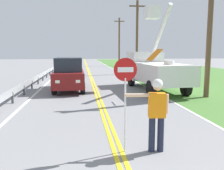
# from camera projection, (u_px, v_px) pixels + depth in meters

# --- Properties ---
(grass_verge_right) EXTENTS (16.00, 110.00, 0.01)m
(grass_verge_right) POSITION_uv_depth(u_px,v_px,m) (210.00, 77.00, 23.23)
(grass_verge_right) COLOR #477533
(grass_verge_right) RESTS_ON ground
(centerline_yellow_left) EXTENTS (0.11, 110.00, 0.01)m
(centerline_yellow_left) POSITION_uv_depth(u_px,v_px,m) (90.00, 79.00, 21.77)
(centerline_yellow_left) COLOR yellow
(centerline_yellow_left) RESTS_ON ground
(centerline_yellow_right) EXTENTS (0.11, 110.00, 0.01)m
(centerline_yellow_right) POSITION_uv_depth(u_px,v_px,m) (92.00, 79.00, 21.79)
(centerline_yellow_right) COLOR yellow
(centerline_yellow_right) RESTS_ON ground
(edge_line_right) EXTENTS (0.12, 110.00, 0.01)m
(edge_line_right) POSITION_uv_depth(u_px,v_px,m) (130.00, 78.00, 22.23)
(edge_line_right) COLOR silver
(edge_line_right) RESTS_ON ground
(edge_line_left) EXTENTS (0.12, 110.00, 0.01)m
(edge_line_left) POSITION_uv_depth(u_px,v_px,m) (51.00, 79.00, 21.33)
(edge_line_left) COLOR silver
(edge_line_left) RESTS_ON ground
(flagger_worker) EXTENTS (1.09, 0.27, 1.83)m
(flagger_worker) POSITION_uv_depth(u_px,v_px,m) (156.00, 110.00, 5.82)
(flagger_worker) COLOR #1E2338
(flagger_worker) RESTS_ON ground
(stop_sign_paddle) EXTENTS (0.56, 0.04, 2.33)m
(stop_sign_paddle) POSITION_uv_depth(u_px,v_px,m) (125.00, 84.00, 5.69)
(stop_sign_paddle) COLOR silver
(stop_sign_paddle) RESTS_ON ground
(utility_bucket_truck) EXTENTS (2.67, 6.91, 5.42)m
(utility_bucket_truck) POSITION_uv_depth(u_px,v_px,m) (153.00, 68.00, 15.58)
(utility_bucket_truck) COLOR silver
(utility_bucket_truck) RESTS_ON ground
(oncoming_suv_nearest) EXTENTS (2.00, 4.64, 2.10)m
(oncoming_suv_nearest) POSITION_uv_depth(u_px,v_px,m) (69.00, 74.00, 15.23)
(oncoming_suv_nearest) COLOR maroon
(oncoming_suv_nearest) RESTS_ON ground
(utility_pole_near) EXTENTS (1.80, 0.28, 7.98)m
(utility_pole_near) POSITION_uv_depth(u_px,v_px,m) (210.00, 19.00, 12.49)
(utility_pole_near) COLOR brown
(utility_pole_near) RESTS_ON ground
(utility_pole_mid) EXTENTS (1.80, 0.28, 8.01)m
(utility_pole_mid) POSITION_uv_depth(u_px,v_px,m) (137.00, 36.00, 26.46)
(utility_pole_mid) COLOR brown
(utility_pole_mid) RESTS_ON ground
(utility_pole_far) EXTENTS (1.80, 0.28, 8.28)m
(utility_pole_far) POSITION_uv_depth(u_px,v_px,m) (119.00, 41.00, 41.56)
(utility_pole_far) COLOR brown
(utility_pole_far) RESTS_ON ground
(guardrail_left_shoulder) EXTENTS (0.10, 32.00, 0.71)m
(guardrail_left_shoulder) POSITION_uv_depth(u_px,v_px,m) (35.00, 79.00, 17.04)
(guardrail_left_shoulder) COLOR #9EA0A3
(guardrail_left_shoulder) RESTS_ON ground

